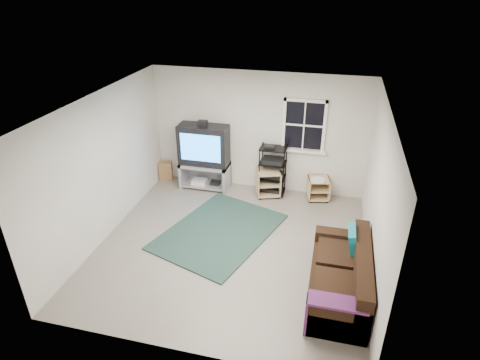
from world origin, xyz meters
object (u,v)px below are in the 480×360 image
(tv_unit, at_px, (204,152))
(av_rack, at_px, (272,173))
(side_table_left, at_px, (268,181))
(sofa, at_px, (341,278))
(side_table_right, at_px, (318,187))

(tv_unit, bearing_deg, av_rack, 2.48)
(side_table_left, relative_size, sofa, 0.33)
(tv_unit, relative_size, sofa, 0.84)
(av_rack, distance_m, side_table_right, 1.01)
(av_rack, bearing_deg, side_table_right, 0.30)
(side_table_left, height_order, side_table_right, side_table_left)
(tv_unit, distance_m, side_table_left, 1.52)
(tv_unit, distance_m, av_rack, 1.55)
(tv_unit, xyz_separation_m, av_rack, (1.51, 0.07, -0.38))
(av_rack, xyz_separation_m, sofa, (1.52, -2.84, -0.18))
(av_rack, bearing_deg, side_table_left, -145.39)
(side_table_right, height_order, sofa, sofa)
(tv_unit, bearing_deg, side_table_right, 1.62)
(tv_unit, relative_size, side_table_right, 2.99)
(av_rack, relative_size, side_table_right, 2.13)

